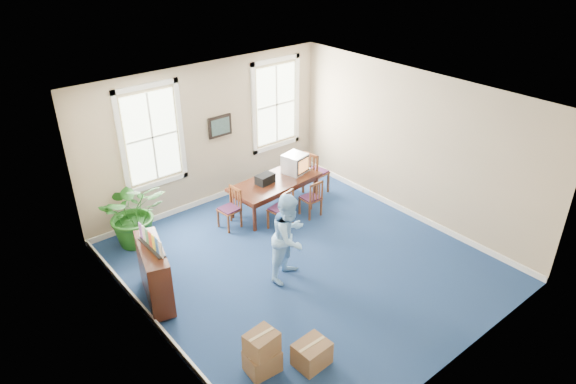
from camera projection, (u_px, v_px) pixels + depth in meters
floor at (304, 263)px, 9.79m from camera, size 6.50×6.50×0.00m
ceiling at (307, 101)px, 8.27m from camera, size 6.50×6.50×0.00m
wall_back at (208, 135)px, 11.24m from camera, size 6.50×0.00×6.50m
wall_front at (466, 277)px, 6.82m from camera, size 6.50×0.00×6.50m
wall_left at (148, 251)px, 7.35m from camera, size 0.00×6.50×6.50m
wall_right at (413, 146)px, 10.71m from camera, size 0.00×6.50×6.50m
baseboard_back at (213, 197)px, 11.95m from camera, size 6.00×0.04×0.12m
baseboard_left at (162, 331)px, 8.10m from camera, size 0.04×6.50×0.12m
baseboard_right at (404, 210)px, 11.42m from camera, size 0.04×6.50×0.12m
window_left at (152, 137)px, 10.35m from camera, size 1.40×0.12×2.20m
window_right at (276, 104)px, 12.15m from camera, size 1.40×0.12×2.20m
wall_picture at (220, 126)px, 11.30m from camera, size 0.58×0.06×0.48m
conference_table at (275, 195)px, 11.44m from camera, size 2.15×1.12×0.71m
crt_tv at (295, 163)px, 11.54m from camera, size 0.59×0.62×0.44m
game_console at (306, 168)px, 11.76m from camera, size 0.22×0.24×0.05m
equipment_bag at (265, 179)px, 11.12m from camera, size 0.44×0.32×0.20m
chair_near_left at (280, 209)px, 10.66m from camera, size 0.49×0.49×0.94m
chair_near_right at (311, 198)px, 11.16m from camera, size 0.39×0.39×0.87m
chair_end_left at (229, 209)px, 10.71m from camera, size 0.43×0.43×0.88m
chair_end_right at (316, 172)px, 12.03m from camera, size 0.56×0.56×1.09m
man at (290, 237)px, 9.05m from camera, size 0.99×0.88×1.67m
credenza at (155, 275)px, 8.63m from camera, size 0.70×1.34×1.01m
brochure_rack at (151, 242)px, 8.32m from camera, size 0.24×0.74×0.32m
potted_plant at (134, 212)px, 10.07m from camera, size 1.53×1.43×1.41m
cardboard_boxes at (268, 342)px, 7.47m from camera, size 1.29×1.29×0.72m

